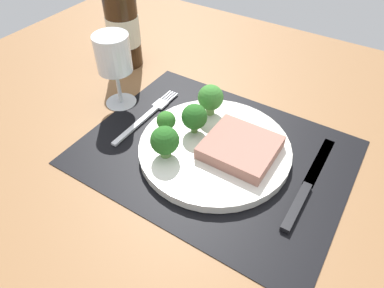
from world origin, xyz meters
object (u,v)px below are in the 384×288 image
at_px(wine_glass, 114,58).
at_px(plate, 215,148).
at_px(fork, 147,116).
at_px(knife, 306,187).
at_px(wine_bottle, 122,24).
at_px(steak, 240,147).

bearing_deg(wine_glass, plate, -6.01).
relative_size(fork, knife, 0.83).
xyz_separation_m(wine_bottle, wine_glass, (0.09, -0.13, 0.01)).
bearing_deg(wine_bottle, knife, -16.89).
bearing_deg(steak, plate, -170.27).
distance_m(knife, wine_bottle, 0.52).
height_order(plate, steak, steak).
relative_size(steak, wine_bottle, 0.41).
height_order(plate, wine_glass, wine_glass).
bearing_deg(plate, steak, 9.73).
bearing_deg(knife, wine_bottle, 161.97).
relative_size(steak, wine_glass, 0.78).
xyz_separation_m(steak, wine_glass, (-0.28, 0.02, 0.07)).
height_order(plate, fork, plate).
xyz_separation_m(plate, knife, (0.16, 0.01, -0.00)).
bearing_deg(steak, wine_glass, 176.47).
xyz_separation_m(knife, wine_bottle, (-0.49, 0.15, 0.09)).
relative_size(knife, wine_glass, 1.54).
relative_size(steak, fork, 0.61).
height_order(plate, knife, plate).
xyz_separation_m(plate, wine_glass, (-0.24, 0.03, 0.09)).
bearing_deg(plate, wine_glass, 173.99).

